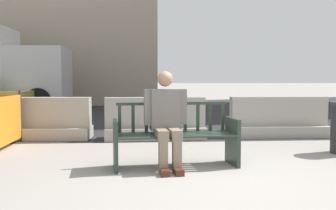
# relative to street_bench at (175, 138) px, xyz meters

# --- Properties ---
(ground_plane) EXTENTS (200.00, 200.00, 0.00)m
(ground_plane) POSITION_rel_street_bench_xyz_m (0.46, -0.71, -0.40)
(ground_plane) COLOR gray
(street_asphalt) EXTENTS (120.00, 12.00, 0.01)m
(street_asphalt) POSITION_rel_street_bench_xyz_m (0.46, 7.99, -0.39)
(street_asphalt) COLOR #28282B
(street_asphalt) RESTS_ON ground
(street_bench) EXTENTS (1.74, 0.70, 0.88)m
(street_bench) POSITION_rel_street_bench_xyz_m (0.00, 0.00, 0.00)
(street_bench) COLOR #28382D
(street_bench) RESTS_ON ground
(seated_person) EXTENTS (0.59, 0.75, 1.31)m
(seated_person) POSITION_rel_street_bench_xyz_m (-0.13, -0.07, 0.29)
(seated_person) COLOR #66605B
(seated_person) RESTS_ON ground
(jersey_barrier_centre) EXTENTS (2.03, 0.77, 0.84)m
(jersey_barrier_centre) POSITION_rel_street_bench_xyz_m (-0.19, 2.41, -0.06)
(jersey_barrier_centre) COLOR gray
(jersey_barrier_centre) RESTS_ON ground
(jersey_barrier_left) EXTENTS (2.03, 0.77, 0.84)m
(jersey_barrier_left) POSITION_rel_street_bench_xyz_m (-2.50, 2.57, -0.06)
(jersey_barrier_left) COLOR #9E998E
(jersey_barrier_left) RESTS_ON ground
(jersey_barrier_right) EXTENTS (2.01, 0.72, 0.84)m
(jersey_barrier_right) POSITION_rel_street_bench_xyz_m (2.39, 2.53, -0.06)
(jersey_barrier_right) COLOR #9E998E
(jersey_barrier_right) RESTS_ON ground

